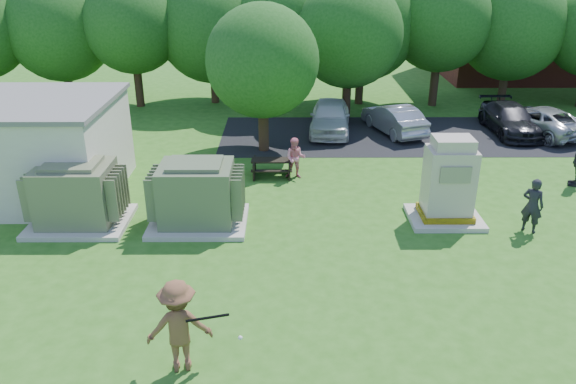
{
  "coord_description": "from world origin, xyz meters",
  "views": [
    {
      "loc": [
        -0.07,
        -11.28,
        7.97
      ],
      "look_at": [
        0.0,
        4.0,
        1.3
      ],
      "focal_mm": 35.0,
      "sensor_mm": 36.0,
      "label": 1
    }
  ],
  "objects_px": {
    "person_by_generator": "(533,205)",
    "car_dark": "(510,119)",
    "picnic_table": "(272,166)",
    "car_white": "(330,116)",
    "generator_cabinet": "(448,185)",
    "transformer_right": "(197,195)",
    "person_at_picnic": "(295,158)",
    "car_silver_b": "(538,120)",
    "transformer_left": "(77,196)",
    "batter": "(179,326)",
    "car_silver_a": "(394,119)"
  },
  "relations": [
    {
      "from": "car_dark",
      "to": "picnic_table",
      "type": "bearing_deg",
      "value": -154.8
    },
    {
      "from": "person_by_generator",
      "to": "car_dark",
      "type": "relative_size",
      "value": 0.38
    },
    {
      "from": "person_by_generator",
      "to": "batter",
      "type": "bearing_deg",
      "value": 70.32
    },
    {
      "from": "batter",
      "to": "person_at_picnic",
      "type": "distance_m",
      "value": 10.73
    },
    {
      "from": "transformer_right",
      "to": "car_silver_b",
      "type": "relative_size",
      "value": 0.64
    },
    {
      "from": "car_silver_a",
      "to": "car_dark",
      "type": "height_order",
      "value": "car_silver_a"
    },
    {
      "from": "car_white",
      "to": "car_dark",
      "type": "xyz_separation_m",
      "value": [
        8.36,
        -0.14,
        -0.1
      ]
    },
    {
      "from": "generator_cabinet",
      "to": "car_silver_b",
      "type": "distance_m",
      "value": 11.23
    },
    {
      "from": "batter",
      "to": "car_silver_a",
      "type": "distance_m",
      "value": 17.54
    },
    {
      "from": "person_by_generator",
      "to": "car_white",
      "type": "height_order",
      "value": "person_by_generator"
    },
    {
      "from": "transformer_right",
      "to": "car_dark",
      "type": "bearing_deg",
      "value": 35.52
    },
    {
      "from": "transformer_right",
      "to": "batter",
      "type": "relative_size",
      "value": 1.47
    },
    {
      "from": "car_dark",
      "to": "car_silver_b",
      "type": "distance_m",
      "value": 1.27
    },
    {
      "from": "person_by_generator",
      "to": "car_silver_b",
      "type": "distance_m",
      "value": 10.71
    },
    {
      "from": "person_at_picnic",
      "to": "car_white",
      "type": "distance_m",
      "value": 5.94
    },
    {
      "from": "car_dark",
      "to": "generator_cabinet",
      "type": "bearing_deg",
      "value": -121.28
    },
    {
      "from": "transformer_left",
      "to": "car_silver_a",
      "type": "relative_size",
      "value": 0.74
    },
    {
      "from": "car_silver_a",
      "to": "person_at_picnic",
      "type": "bearing_deg",
      "value": 30.98
    },
    {
      "from": "generator_cabinet",
      "to": "transformer_left",
      "type": "bearing_deg",
      "value": -178.85
    },
    {
      "from": "car_silver_b",
      "to": "batter",
      "type": "bearing_deg",
      "value": 26.1
    },
    {
      "from": "person_at_picnic",
      "to": "car_silver_a",
      "type": "bearing_deg",
      "value": 54.87
    },
    {
      "from": "picnic_table",
      "to": "car_dark",
      "type": "height_order",
      "value": "car_dark"
    },
    {
      "from": "car_dark",
      "to": "car_silver_b",
      "type": "xyz_separation_m",
      "value": [
        1.27,
        -0.13,
        -0.01
      ]
    },
    {
      "from": "person_at_picnic",
      "to": "car_silver_b",
      "type": "bearing_deg",
      "value": 30.39
    },
    {
      "from": "transformer_right",
      "to": "picnic_table",
      "type": "relative_size",
      "value": 1.95
    },
    {
      "from": "person_by_generator",
      "to": "car_silver_b",
      "type": "bearing_deg",
      "value": -75.46
    },
    {
      "from": "picnic_table",
      "to": "transformer_right",
      "type": "bearing_deg",
      "value": -118.69
    },
    {
      "from": "car_white",
      "to": "car_dark",
      "type": "height_order",
      "value": "car_white"
    },
    {
      "from": "picnic_table",
      "to": "person_by_generator",
      "type": "relative_size",
      "value": 0.89
    },
    {
      "from": "transformer_left",
      "to": "batter",
      "type": "bearing_deg",
      "value": -56.88
    },
    {
      "from": "transformer_right",
      "to": "batter",
      "type": "distance_m",
      "value": 6.6
    },
    {
      "from": "batter",
      "to": "person_by_generator",
      "type": "xyz_separation_m",
      "value": [
        9.56,
        6.02,
        -0.16
      ]
    },
    {
      "from": "car_dark",
      "to": "person_by_generator",
      "type": "bearing_deg",
      "value": -107.73
    },
    {
      "from": "transformer_right",
      "to": "person_at_picnic",
      "type": "height_order",
      "value": "transformer_right"
    },
    {
      "from": "car_silver_a",
      "to": "car_dark",
      "type": "relative_size",
      "value": 0.9
    },
    {
      "from": "car_white",
      "to": "car_dark",
      "type": "relative_size",
      "value": 0.99
    },
    {
      "from": "car_white",
      "to": "person_by_generator",
      "type": "bearing_deg",
      "value": -56.24
    },
    {
      "from": "car_silver_a",
      "to": "car_dark",
      "type": "bearing_deg",
      "value": 160.68
    },
    {
      "from": "batter",
      "to": "car_dark",
      "type": "relative_size",
      "value": 0.45
    },
    {
      "from": "picnic_table",
      "to": "person_at_picnic",
      "type": "height_order",
      "value": "person_at_picnic"
    },
    {
      "from": "person_by_generator",
      "to": "picnic_table",
      "type": "bearing_deg",
      "value": 8.09
    },
    {
      "from": "picnic_table",
      "to": "car_white",
      "type": "distance_m",
      "value": 6.09
    },
    {
      "from": "transformer_left",
      "to": "car_silver_b",
      "type": "bearing_deg",
      "value": 27.07
    },
    {
      "from": "generator_cabinet",
      "to": "person_by_generator",
      "type": "xyz_separation_m",
      "value": [
        2.37,
        -0.78,
        -0.34
      ]
    },
    {
      "from": "picnic_table",
      "to": "car_silver_a",
      "type": "height_order",
      "value": "car_silver_a"
    },
    {
      "from": "car_silver_a",
      "to": "car_silver_b",
      "type": "relative_size",
      "value": 0.87
    },
    {
      "from": "person_by_generator",
      "to": "car_silver_a",
      "type": "relative_size",
      "value": 0.43
    },
    {
      "from": "transformer_right",
      "to": "person_by_generator",
      "type": "height_order",
      "value": "transformer_right"
    },
    {
      "from": "generator_cabinet",
      "to": "car_silver_b",
      "type": "relative_size",
      "value": 0.59
    },
    {
      "from": "generator_cabinet",
      "to": "person_by_generator",
      "type": "bearing_deg",
      "value": -18.2
    }
  ]
}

